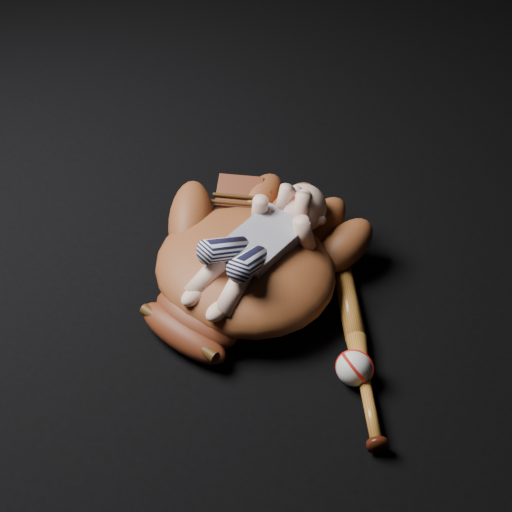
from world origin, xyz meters
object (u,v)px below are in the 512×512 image
baseball_glove (245,262)px  baseball (354,368)px  baseball_bat (358,348)px  newborn_baby (255,245)px

baseball_glove → baseball: baseball_glove is taller
baseball_glove → baseball_bat: size_ratio=1.22×
baseball_bat → baseball: size_ratio=6.51×
newborn_baby → baseball_bat: size_ratio=0.87×
baseball_glove → baseball_bat: 0.28m
baseball_glove → baseball: size_ratio=7.95×
baseball_glove → newborn_baby: 0.06m
baseball_glove → baseball_bat: baseball_glove is taller
baseball_glove → baseball_bat: bearing=1.6°
baseball_bat → baseball: (0.02, -0.05, 0.01)m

